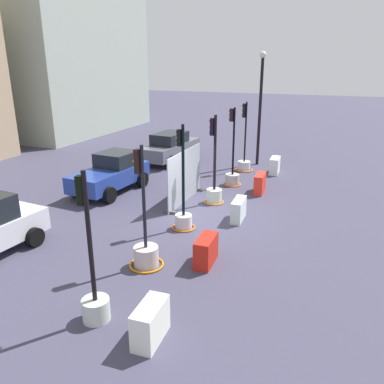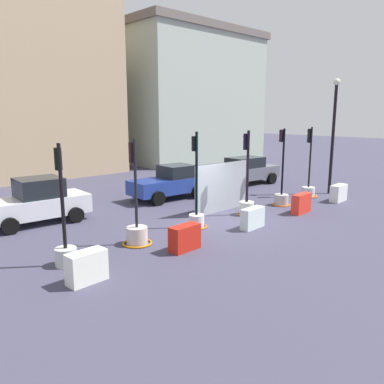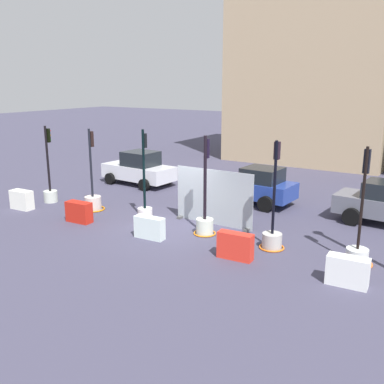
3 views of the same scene
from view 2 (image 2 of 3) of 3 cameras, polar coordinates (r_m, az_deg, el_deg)
ground_plane at (r=15.85m, az=4.74°, el=-4.33°), size 120.00×120.00×0.00m
traffic_light_0 at (r=11.76m, az=-18.12°, el=-7.13°), size 0.62×0.62×3.51m
traffic_light_1 at (r=13.13m, az=-8.11°, el=-5.42°), size 1.00×1.00×3.52m
traffic_light_2 at (r=14.88m, az=0.64°, el=-2.97°), size 0.83×0.83×3.64m
traffic_light_3 at (r=16.86m, az=8.00°, el=-1.22°), size 0.82×0.82×3.61m
traffic_light_4 at (r=18.94m, az=12.97°, el=-0.24°), size 0.85×0.85×3.62m
traffic_light_5 at (r=21.28m, az=16.68°, el=0.74°), size 0.96×0.96×3.62m
construction_barrier_0 at (r=10.55m, az=-15.18°, el=-10.56°), size 1.05×0.52×0.83m
construction_barrier_1 at (r=12.47m, az=-1.07°, el=-6.73°), size 1.09×0.51×0.82m
construction_barrier_2 at (r=14.96m, az=8.88°, el=-3.80°), size 1.14×0.42×0.79m
construction_barrier_3 at (r=17.68m, az=15.74°, el=-1.63°), size 1.15×0.44×0.86m
construction_barrier_4 at (r=20.64m, az=20.68°, el=-0.15°), size 1.13×0.50×0.83m
car_blue_estate at (r=19.90m, az=-3.25°, el=1.38°), size 4.09×2.29×1.70m
car_white_van at (r=16.61m, az=-21.81°, el=-1.37°), size 4.12×2.33×1.80m
car_grey_saloon at (r=24.08m, az=7.90°, el=3.10°), size 4.61×2.27×1.69m
building_main_facade at (r=30.36m, az=-22.46°, el=15.19°), size 10.95×8.08×13.40m
building_corner_block at (r=37.90m, az=-1.51°, el=13.90°), size 13.85×9.94×11.80m
street_lamp_post at (r=22.19m, az=20.04°, el=8.94°), size 0.36×0.36×6.08m
site_fence_panel at (r=17.29m, az=4.38°, el=0.51°), size 3.31×0.50×2.16m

